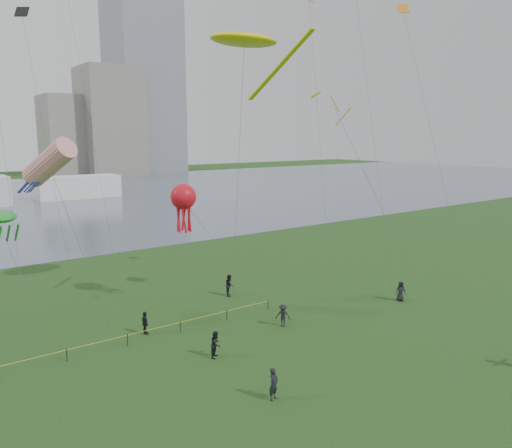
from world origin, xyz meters
TOP-DOWN VIEW (x-y plane):
  - ground_plane at (0.00, 0.00)m, footprint 400.00×400.00m
  - lake at (0.00, 100.00)m, footprint 400.00×120.00m
  - tower at (62.00, 168.00)m, footprint 24.00×24.00m
  - building_mid at (46.00, 162.00)m, footprint 20.00×20.00m
  - building_low at (32.00, 168.00)m, footprint 16.00×18.00m
  - pavilion_right at (14.00, 98.00)m, footprint 18.00×7.00m
  - fence at (-14.43, 13.39)m, footprint 24.07×0.07m
  - spectator_a at (-4.38, 8.35)m, footprint 1.06×1.03m
  - spectator_b at (2.39, 9.87)m, footprint 1.19×1.27m
  - spectator_c at (-6.50, 14.56)m, footprint 0.46×1.00m
  - spectator_d at (14.27, 8.43)m, footprint 1.01×0.92m
  - spectator_f at (-4.64, 2.06)m, footprint 0.76×0.63m
  - spectator_g at (3.19, 18.34)m, footprint 1.12×1.17m
  - kite_stingray at (2.50, 14.83)m, footprint 7.19×10.26m
  - kite_windsock at (-10.70, 20.82)m, footprint 4.87×6.58m
  - kite_octopus at (-1.11, 18.47)m, footprint 4.73×8.95m
  - kite_delta at (7.26, 9.28)m, footprint 2.08×13.02m

SIDE VIEW (x-z plane):
  - ground_plane at x=0.00m, z-range 0.00..0.00m
  - lake at x=0.00m, z-range -0.02..0.06m
  - fence at x=-14.43m, z-range 0.03..1.08m
  - spectator_c at x=-6.50m, z-range 0.00..1.67m
  - spectator_b at x=2.39m, z-range 0.00..1.72m
  - spectator_a at x=-4.38m, z-range 0.00..1.73m
  - spectator_d at x=14.27m, z-range 0.00..1.73m
  - spectator_f at x=-4.64m, z-range 0.00..1.79m
  - spectator_g at x=3.19m, z-range 0.00..1.91m
  - pavilion_right at x=14.00m, z-range 0.00..5.00m
  - kite_octopus at x=-1.11m, z-range 3.96..14.17m
  - kite_windsock at x=-10.70m, z-range 5.11..19.10m
  - building_low at x=32.00m, z-range 0.00..28.00m
  - kite_delta at x=7.26m, z-range 6.93..23.93m
  - building_mid at x=46.00m, z-range 0.00..38.00m
  - kite_stingray at x=2.50m, z-range 10.29..31.88m
  - tower at x=62.00m, z-range 0.00..120.00m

